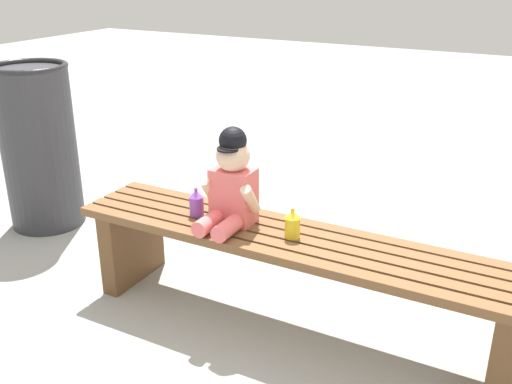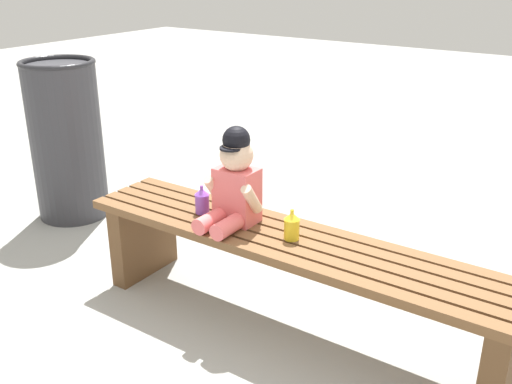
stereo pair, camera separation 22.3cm
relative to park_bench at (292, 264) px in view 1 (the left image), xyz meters
name	(u,v)px [view 1 (the left image)]	position (x,y,z in m)	size (l,w,h in m)	color
ground_plane	(290,325)	(0.00, 0.00, -0.29)	(16.00, 16.00, 0.00)	#999993
park_bench	(292,264)	(0.00, 0.00, 0.00)	(1.87, 0.36, 0.41)	brown
child_figure	(231,183)	(-0.27, -0.01, 0.30)	(0.23, 0.27, 0.40)	#E56666
sippy_cup_left	(196,202)	(-0.44, -0.01, 0.18)	(0.06, 0.06, 0.12)	#8C4CCC
sippy_cup_right	(292,223)	(0.00, -0.01, 0.18)	(0.06, 0.06, 0.12)	yellow
trash_bin	(39,146)	(-1.66, 0.27, 0.17)	(0.41, 0.41, 0.91)	#333338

